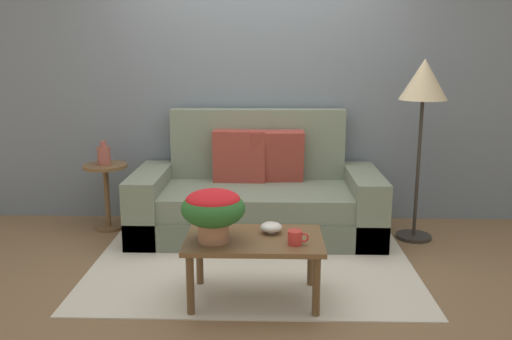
# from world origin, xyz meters

# --- Properties ---
(ground_plane) EXTENTS (14.00, 14.00, 0.00)m
(ground_plane) POSITION_xyz_m (0.00, 0.00, 0.00)
(ground_plane) COLOR brown
(wall_back) EXTENTS (6.40, 0.12, 2.98)m
(wall_back) POSITION_xyz_m (0.00, 1.19, 1.49)
(wall_back) COLOR slate
(wall_back) RESTS_ON ground
(area_rug) EXTENTS (2.40, 1.70, 0.01)m
(area_rug) POSITION_xyz_m (0.00, -0.08, 0.01)
(area_rug) COLOR beige
(area_rug) RESTS_ON ground
(couch) EXTENTS (2.12, 0.95, 1.07)m
(couch) POSITION_xyz_m (0.02, 0.69, 0.31)
(couch) COLOR #626B59
(couch) RESTS_ON ground
(coffee_table) EXTENTS (0.87, 0.55, 0.43)m
(coffee_table) POSITION_xyz_m (0.03, -0.64, 0.37)
(coffee_table) COLOR brown
(coffee_table) RESTS_ON ground
(side_table) EXTENTS (0.39, 0.39, 0.60)m
(side_table) POSITION_xyz_m (-1.34, 0.76, 0.41)
(side_table) COLOR brown
(side_table) RESTS_ON ground
(floor_lamp) EXTENTS (0.39, 0.39, 1.53)m
(floor_lamp) POSITION_xyz_m (1.38, 0.57, 1.28)
(floor_lamp) COLOR #2D2823
(floor_lamp) RESTS_ON ground
(potted_plant) EXTENTS (0.40, 0.40, 0.33)m
(potted_plant) POSITION_xyz_m (-0.22, -0.71, 0.64)
(potted_plant) COLOR #A36B4C
(potted_plant) RESTS_ON coffee_table
(coffee_mug) EXTENTS (0.13, 0.09, 0.09)m
(coffee_mug) POSITION_xyz_m (0.29, -0.75, 0.47)
(coffee_mug) COLOR red
(coffee_mug) RESTS_ON coffee_table
(snack_bowl) EXTENTS (0.14, 0.14, 0.07)m
(snack_bowl) POSITION_xyz_m (0.14, -0.54, 0.46)
(snack_bowl) COLOR silver
(snack_bowl) RESTS_ON coffee_table
(table_vase) EXTENTS (0.12, 0.12, 0.21)m
(table_vase) POSITION_xyz_m (-1.34, 0.76, 0.68)
(table_vase) COLOR #934C42
(table_vase) RESTS_ON side_table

